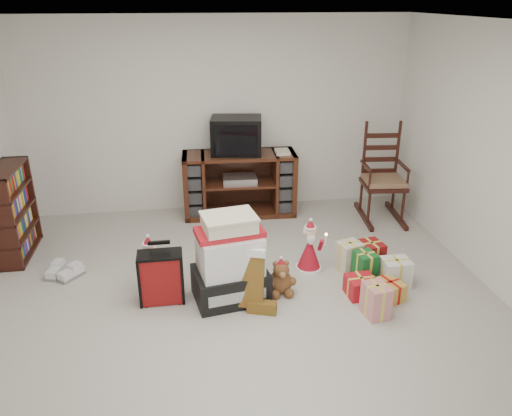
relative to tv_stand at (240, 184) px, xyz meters
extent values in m
cube|color=#A8A49A|center=(-0.26, -2.21, -0.42)|extent=(5.00, 5.00, 0.01)
cube|color=white|center=(-0.26, -2.21, 2.08)|extent=(5.00, 5.00, 0.01)
cube|color=white|center=(-0.26, 0.29, 0.83)|extent=(5.00, 0.01, 2.50)
cube|color=white|center=(-0.26, -4.71, 0.83)|extent=(5.00, 0.01, 2.50)
cube|color=#482214|center=(0.00, 0.00, 0.00)|extent=(1.47, 0.57, 0.83)
cube|color=#BABABD|center=(0.00, -0.03, 0.08)|extent=(0.45, 0.33, 0.08)
cube|color=black|center=(-2.59, -0.77, 0.09)|extent=(0.28, 0.83, 1.02)
cube|color=black|center=(1.80, -0.43, 0.05)|extent=(0.56, 0.54, 0.05)
cube|color=#866849|center=(1.80, -0.43, 0.11)|extent=(0.52, 0.50, 0.06)
cube|color=black|center=(1.80, -0.21, 0.47)|extent=(0.44, 0.10, 0.79)
cube|color=black|center=(1.80, -0.43, -0.39)|extent=(0.59, 0.89, 0.06)
cube|color=black|center=(-0.33, -2.02, -0.26)|extent=(0.75, 0.60, 0.31)
cube|color=silver|center=(-0.33, -2.02, 0.08)|extent=(0.63, 0.53, 0.37)
cube|color=#AB131B|center=(-0.33, -2.02, 0.29)|extent=(0.66, 0.43, 0.05)
cube|color=beige|center=(-0.33, -2.02, 0.38)|extent=(0.51, 0.42, 0.12)
cube|color=maroon|center=(-0.98, -1.98, -0.16)|extent=(0.39, 0.21, 0.51)
cube|color=black|center=(-0.98, -1.88, 0.17)|extent=(0.21, 0.03, 0.03)
ellipsoid|color=brown|center=(0.16, -1.99, -0.30)|extent=(0.23, 0.20, 0.25)
sphere|color=brown|center=(0.16, -2.02, -0.15)|extent=(0.16, 0.16, 0.16)
cone|color=maroon|center=(0.55, -1.60, -0.22)|extent=(0.27, 0.27, 0.38)
sphere|color=beige|center=(0.55, -1.60, 0.02)|extent=(0.13, 0.13, 0.13)
cone|color=maroon|center=(0.55, -1.60, 0.12)|extent=(0.12, 0.12, 0.10)
cylinder|color=silver|center=(0.69, -1.71, -0.02)|extent=(0.02, 0.02, 0.12)
cone|color=maroon|center=(-1.09, -1.71, -0.23)|extent=(0.26, 0.26, 0.38)
sphere|color=beige|center=(-1.09, -1.71, 0.01)|extent=(0.13, 0.13, 0.13)
cone|color=maroon|center=(-1.09, -1.71, 0.10)|extent=(0.11, 0.11, 0.09)
cylinder|color=silver|center=(-0.95, -1.81, -0.03)|extent=(0.02, 0.02, 0.11)
cube|color=silver|center=(-2.09, -1.37, -0.37)|extent=(0.19, 0.30, 0.10)
cube|color=silver|center=(-1.91, -1.37, -0.37)|extent=(0.27, 0.29, 0.10)
cube|color=#AB131B|center=(0.91, -2.12, -0.29)|extent=(0.25, 0.25, 0.25)
cube|color=#196426|center=(1.10, -1.89, -0.29)|extent=(0.25, 0.25, 0.25)
cube|color=gold|center=(1.14, -2.26, -0.29)|extent=(0.25, 0.25, 0.25)
cube|color=beige|center=(0.86, -2.45, -0.29)|extent=(0.25, 0.25, 0.25)
cube|color=silver|center=(1.33, -2.07, -0.29)|extent=(0.25, 0.25, 0.25)
cube|color=maroon|center=(1.28, -1.70, -0.29)|extent=(0.25, 0.25, 0.25)
cube|color=beige|center=(1.05, -1.65, -0.29)|extent=(0.25, 0.25, 0.25)
cube|color=black|center=(-0.03, 0.03, 0.64)|extent=(0.69, 0.53, 0.46)
cube|color=black|center=(-0.03, -0.19, 0.64)|extent=(0.53, 0.10, 0.37)
camera|label=1|loc=(-0.69, -6.10, 2.27)|focal=35.00mm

